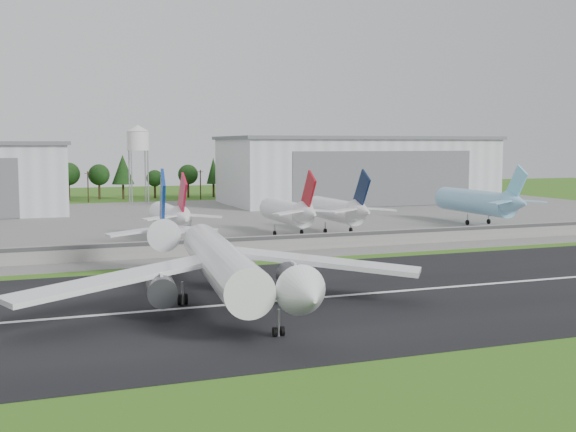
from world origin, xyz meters
name	(u,v)px	position (x,y,z in m)	size (l,w,h in m)	color
ground	(390,310)	(0.00, 0.00, 0.00)	(600.00, 600.00, 0.00)	#326317
runway	(357,295)	(0.00, 10.00, 0.05)	(320.00, 60.00, 0.10)	black
runway_centerline	(357,294)	(0.00, 10.00, 0.11)	(220.00, 1.00, 0.02)	white
apron	(191,221)	(0.00, 120.00, 0.05)	(320.00, 150.00, 0.10)	slate
blast_fence	(262,244)	(0.00, 54.99, 1.81)	(240.00, 0.61, 3.50)	gray
hangar_east	(357,170)	(75.00, 164.92, 12.63)	(102.00, 47.00, 25.20)	silver
water_tower	(138,138)	(-5.00, 185.00, 24.55)	(8.40, 8.40, 29.40)	#99999E
utility_poles	(146,201)	(0.00, 200.00, 0.00)	(230.00, 3.00, 12.00)	black
treeline	(140,198)	(0.00, 215.00, 0.00)	(320.00, 16.00, 22.00)	black
main_airliner	(222,272)	(-20.89, 9.57, 4.89)	(56.89, 59.26, 18.17)	white
parked_jet_red_a	(172,217)	(-14.34, 76.52, 5.96)	(7.36, 31.29, 16.45)	white
parked_jet_red_b	(290,212)	(14.40, 76.55, 6.08)	(7.36, 31.29, 16.58)	white
parked_jet_navy	(341,210)	(27.68, 76.55, 6.10)	(7.36, 31.29, 16.60)	white
parked_jet_skyblue	(482,202)	(72.58, 81.62, 6.55)	(7.36, 37.29, 17.12)	#84C0E4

